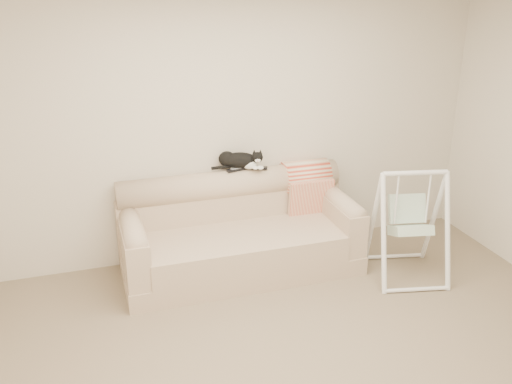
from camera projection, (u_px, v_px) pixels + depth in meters
ground_plane at (308, 369)px, 4.11m from camera, size 5.00×5.00×0.00m
room_shell at (316, 169)px, 3.55m from camera, size 5.04×4.04×2.60m
sofa at (238, 234)px, 5.40m from camera, size 2.20×0.93×0.90m
remote_a at (236, 169)px, 5.42m from camera, size 0.19×0.08×0.03m
remote_b at (259, 168)px, 5.47m from camera, size 0.18×0.10×0.02m
tuxedo_cat at (239, 160)px, 5.42m from camera, size 0.49×0.31×0.20m
throw_blanket at (306, 180)px, 5.68m from camera, size 0.46×0.38×0.58m
baby_swing at (409, 224)px, 5.21m from camera, size 0.76×0.79×1.04m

